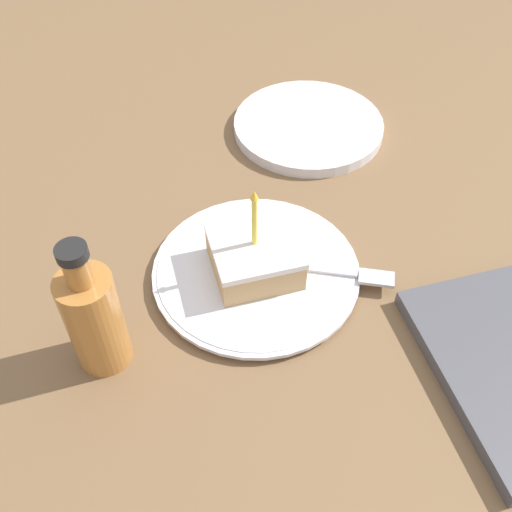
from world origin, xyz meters
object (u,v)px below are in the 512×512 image
(fork, at_px, (331,272))
(side_plate, at_px, (308,126))
(bottle, at_px, (94,317))
(cake_slice, at_px, (255,256))
(plate, at_px, (256,272))

(fork, xyz_separation_m, side_plate, (0.31, -0.08, -0.01))
(bottle, bearing_deg, fork, -83.18)
(cake_slice, xyz_separation_m, bottle, (-0.07, 0.20, 0.03))
(fork, xyz_separation_m, bottle, (-0.03, 0.29, 0.06))
(cake_slice, xyz_separation_m, fork, (-0.03, -0.09, -0.02))
(cake_slice, relative_size, side_plate, 0.54)
(plate, relative_size, bottle, 1.46)
(fork, bearing_deg, side_plate, -14.01)
(fork, distance_m, bottle, 0.30)
(fork, relative_size, bottle, 0.97)
(cake_slice, relative_size, fork, 0.75)
(cake_slice, bearing_deg, plate, -107.25)
(bottle, bearing_deg, side_plate, -46.67)
(plate, relative_size, fork, 1.51)
(side_plate, bearing_deg, fork, 165.99)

